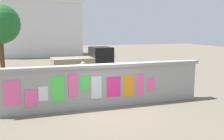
% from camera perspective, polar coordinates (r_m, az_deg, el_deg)
% --- Properties ---
extents(ground, '(60.00, 60.00, 0.00)m').
position_cam_1_polar(ground, '(17.26, -9.34, -0.66)').
color(ground, '#6B6051').
extents(poster_wall, '(8.01, 0.42, 1.63)m').
position_cam_1_polar(poster_wall, '(9.42, -1.76, -3.43)').
color(poster_wall, '#999999').
rests_on(poster_wall, ground).
extents(auto_rickshaw_truck, '(3.68, 1.69, 1.85)m').
position_cam_1_polar(auto_rickshaw_truck, '(15.33, -6.06, 1.59)').
color(auto_rickshaw_truck, black).
rests_on(auto_rickshaw_truck, ground).
extents(motorcycle, '(1.87, 0.70, 0.87)m').
position_cam_1_polar(motorcycle, '(12.85, 3.93, -1.79)').
color(motorcycle, black).
rests_on(motorcycle, ground).
extents(bicycle_near, '(1.71, 0.44, 0.95)m').
position_cam_1_polar(bicycle_near, '(11.76, -10.27, -3.42)').
color(bicycle_near, black).
rests_on(bicycle_near, ground).
extents(bicycle_far, '(1.66, 0.59, 0.95)m').
position_cam_1_polar(bicycle_far, '(12.84, -17.99, -2.68)').
color(bicycle_far, black).
rests_on(bicycle_far, ground).
extents(person_walking, '(0.46, 0.46, 1.62)m').
position_cam_1_polar(person_walking, '(10.29, -6.58, -1.59)').
color(person_walking, '#3F994C').
rests_on(person_walking, ground).
extents(tree_roadside, '(2.81, 2.81, 4.73)m').
position_cam_1_polar(tree_roadside, '(19.50, -24.20, 9.51)').
color(tree_roadside, brown).
rests_on(tree_roadside, ground).
extents(building_background, '(9.84, 5.00, 6.33)m').
position_cam_1_polar(building_background, '(29.77, -16.85, 9.27)').
color(building_background, silver).
rests_on(building_background, ground).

